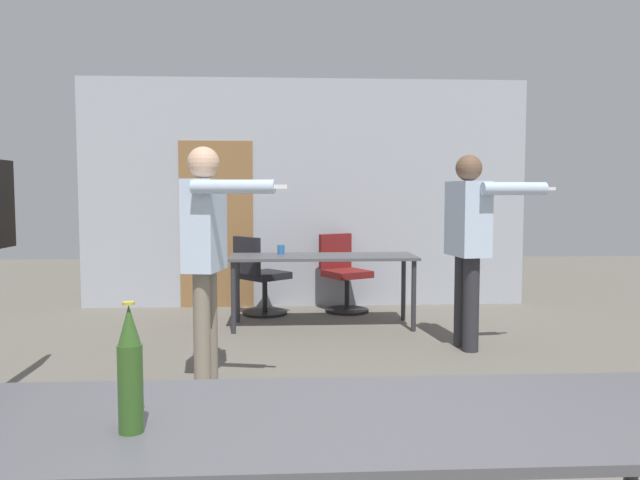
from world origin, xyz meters
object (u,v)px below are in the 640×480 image
at_px(person_far_watching, 469,233).
at_px(office_chair_side_rolled, 344,276).
at_px(beer_bottle, 130,371).
at_px(person_left_plaid, 206,241).
at_px(office_chair_mid_tucked, 260,279).
at_px(drink_cup, 281,250).

xyz_separation_m(person_far_watching, office_chair_side_rolled, (-0.96, 1.88, -0.63)).
bearing_deg(beer_bottle, person_left_plaid, 92.93).
bearing_deg(office_chair_mid_tucked, person_far_watching, 8.85).
distance_m(office_chair_side_rolled, beer_bottle, 5.82).
bearing_deg(drink_cup, person_far_watching, -34.17).
height_order(person_far_watching, beer_bottle, person_far_watching).
bearing_deg(beer_bottle, drink_cup, 85.59).
height_order(beer_bottle, drink_cup, beer_bottle).
relative_size(person_far_watching, office_chair_side_rolled, 1.91).
distance_m(person_far_watching, drink_cup, 2.07).
xyz_separation_m(person_left_plaid, office_chair_side_rolled, (1.27, 2.82, -0.64)).
relative_size(person_left_plaid, drink_cup, 17.48).
xyz_separation_m(office_chair_mid_tucked, beer_bottle, (-0.13, -5.47, 0.50)).
relative_size(office_chair_mid_tucked, office_chair_side_rolled, 1.00).
xyz_separation_m(person_left_plaid, drink_cup, (0.53, 2.10, -0.26)).
bearing_deg(office_chair_mid_tucked, drink_cup, -14.49).
height_order(office_chair_mid_tucked, drink_cup, office_chair_mid_tucked).
bearing_deg(person_left_plaid, person_far_watching, 124.15).
distance_m(person_far_watching, office_chair_side_rolled, 2.20).
relative_size(person_far_watching, beer_bottle, 4.82).
bearing_deg(person_left_plaid, drink_cup, 177.08).
height_order(office_chair_side_rolled, beer_bottle, beer_bottle).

